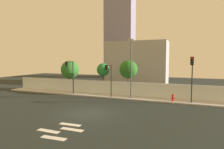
# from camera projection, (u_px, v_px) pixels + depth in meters

# --- Properties ---
(ground_plane) EXTENTS (80.00, 80.00, 0.00)m
(ground_plane) POSITION_uv_depth(u_px,v_px,m) (89.00, 113.00, 17.92)
(ground_plane) COLOR #212724
(sidewalk) EXTENTS (36.00, 2.40, 0.15)m
(sidewalk) POSITION_uv_depth(u_px,v_px,m) (118.00, 97.00, 25.51)
(sidewalk) COLOR #AEAEAE
(sidewalk) RESTS_ON ground
(perimeter_wall) EXTENTS (36.00, 0.18, 1.80)m
(perimeter_wall) POSITION_uv_depth(u_px,v_px,m) (121.00, 88.00, 26.63)
(perimeter_wall) COLOR silver
(perimeter_wall) RESTS_ON sidewalk
(crosswalk_marking) EXTENTS (3.19, 3.07, 0.01)m
(crosswalk_marking) POSITION_uv_depth(u_px,v_px,m) (62.00, 130.00, 13.62)
(crosswalk_marking) COLOR silver
(crosswalk_marking) RESTS_ON ground
(traffic_light_left) EXTENTS (0.35, 1.68, 4.20)m
(traffic_light_left) POSITION_uv_depth(u_px,v_px,m) (109.00, 74.00, 24.20)
(traffic_light_left) COLOR black
(traffic_light_left) RESTS_ON sidewalk
(traffic_light_center) EXTENTS (0.44, 1.46, 4.60)m
(traffic_light_center) POSITION_uv_depth(u_px,v_px,m) (70.00, 70.00, 26.46)
(traffic_light_center) COLOR black
(traffic_light_center) RESTS_ON sidewalk
(traffic_light_right) EXTENTS (0.35, 1.12, 5.17)m
(traffic_light_right) POSITION_uv_depth(u_px,v_px,m) (192.00, 70.00, 20.91)
(traffic_light_right) COLOR black
(traffic_light_right) RESTS_ON sidewalk
(street_lamp_curbside) EXTENTS (0.77, 1.70, 7.32)m
(street_lamp_curbside) POSITION_uv_depth(u_px,v_px,m) (131.00, 64.00, 23.87)
(street_lamp_curbside) COLOR #4C4C51
(street_lamp_curbside) RESTS_ON sidewalk
(fire_hydrant) EXTENTS (0.44, 0.26, 0.85)m
(fire_hydrant) POSITION_uv_depth(u_px,v_px,m) (173.00, 97.00, 22.32)
(fire_hydrant) COLOR red
(fire_hydrant) RESTS_ON sidewalk
(roadside_tree_leftmost) EXTENTS (2.88, 2.88, 4.82)m
(roadside_tree_leftmost) POSITION_uv_depth(u_px,v_px,m) (70.00, 70.00, 30.66)
(roadside_tree_leftmost) COLOR brown
(roadside_tree_leftmost) RESTS_ON ground
(roadside_tree_midleft) EXTENTS (1.92, 1.92, 4.46)m
(roadside_tree_midleft) POSITION_uv_depth(u_px,v_px,m) (103.00, 70.00, 28.52)
(roadside_tree_midleft) COLOR brown
(roadside_tree_midleft) RESTS_ON ground
(roadside_tree_midright) EXTENTS (2.59, 2.59, 4.91)m
(roadside_tree_midright) POSITION_uv_depth(u_px,v_px,m) (128.00, 69.00, 27.07)
(roadside_tree_midright) COLOR brown
(roadside_tree_midright) RESTS_ON ground
(low_building_distant) EXTENTS (12.25, 6.00, 8.65)m
(low_building_distant) POSITION_uv_depth(u_px,v_px,m) (137.00, 63.00, 39.83)
(low_building_distant) COLOR #A4A4A4
(low_building_distant) RESTS_ON ground
(tower_on_skyline) EXTENTS (7.72, 5.00, 24.76)m
(tower_on_skyline) POSITION_uv_depth(u_px,v_px,m) (120.00, 33.00, 53.23)
(tower_on_skyline) COLOR gray
(tower_on_skyline) RESTS_ON ground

